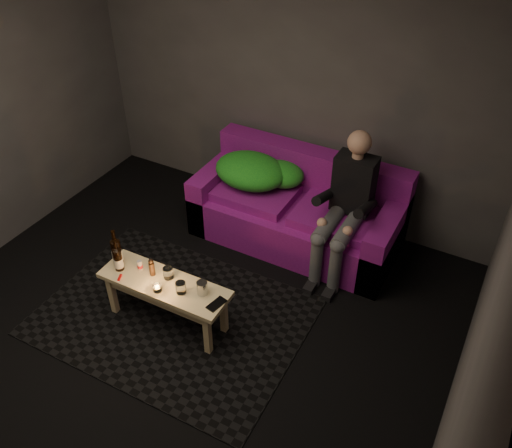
{
  "coord_description": "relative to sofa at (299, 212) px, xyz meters",
  "views": [
    {
      "loc": [
        1.9,
        -1.86,
        3.24
      ],
      "look_at": [
        0.21,
        1.22,
        0.51
      ],
      "focal_mm": 38.0,
      "sensor_mm": 36.0,
      "label": 1
    }
  ],
  "objects": [
    {
      "name": "floor",
      "position": [
        -0.33,
        -1.81,
        -0.29
      ],
      "size": [
        4.5,
        4.5,
        0.0
      ],
      "primitive_type": "plane",
      "color": "black",
      "rests_on": "ground"
    },
    {
      "name": "room",
      "position": [
        -0.33,
        -1.35,
        1.36
      ],
      "size": [
        4.5,
        4.5,
        4.5
      ],
      "color": "silver",
      "rests_on": "ground"
    },
    {
      "name": "tumbler_back",
      "position": [
        -0.44,
        -1.38,
        0.18
      ],
      "size": [
        0.1,
        0.1,
        0.09
      ],
      "primitive_type": "cylinder",
      "rotation": [
        0.0,
        0.0,
        -0.29
      ],
      "color": "white",
      "rests_on": "coffee_table"
    },
    {
      "name": "green_blanket",
      "position": [
        -0.43,
        -0.01,
        0.31
      ],
      "size": [
        0.81,
        0.55,
        0.28
      ],
      "color": "#178123",
      "rests_on": "sofa"
    },
    {
      "name": "steel_cup",
      "position": [
        -0.12,
        -1.4,
        0.19
      ],
      "size": [
        0.09,
        0.09,
        0.11
      ],
      "primitive_type": "cylinder",
      "rotation": [
        0.0,
        0.0,
        0.09
      ],
      "color": "#A9ABB0",
      "rests_on": "coffee_table"
    },
    {
      "name": "beer_bottle_b",
      "position": [
        -0.82,
        -1.49,
        0.23
      ],
      "size": [
        0.07,
        0.07,
        0.28
      ],
      "color": "black",
      "rests_on": "coffee_table"
    },
    {
      "name": "person",
      "position": [
        0.48,
        -0.15,
        0.35
      ],
      "size": [
        0.33,
        0.77,
        1.23
      ],
      "color": "black",
      "rests_on": "sofa"
    },
    {
      "name": "red_lighter",
      "position": [
        -0.75,
        -1.57,
        0.14
      ],
      "size": [
        0.04,
        0.07,
        0.01
      ],
      "primitive_type": "cube",
      "rotation": [
        0.0,
        0.0,
        0.39
      ],
      "color": "#B70C0B",
      "rests_on": "coffee_table"
    },
    {
      "name": "beer_bottle_a",
      "position": [
        -0.88,
        -1.43,
        0.25
      ],
      "size": [
        0.08,
        0.08,
        0.31
      ],
      "color": "black",
      "rests_on": "coffee_table"
    },
    {
      "name": "salt_shaker",
      "position": [
        -0.68,
        -1.41,
        0.17
      ],
      "size": [
        0.05,
        0.05,
        0.08
      ],
      "primitive_type": "cylinder",
      "rotation": [
        0.0,
        0.0,
        0.28
      ],
      "color": "silver",
      "rests_on": "coffee_table"
    },
    {
      "name": "tumbler_front",
      "position": [
        -0.26,
        -1.47,
        0.18
      ],
      "size": [
        0.09,
        0.09,
        0.09
      ],
      "primitive_type": "cylinder",
      "rotation": [
        0.0,
        0.0,
        0.27
      ],
      "color": "white",
      "rests_on": "coffee_table"
    },
    {
      "name": "sofa",
      "position": [
        0.0,
        0.0,
        0.0
      ],
      "size": [
        1.85,
        0.83,
        0.79
      ],
      "color": "#7C107E",
      "rests_on": "floor"
    },
    {
      "name": "smartphone",
      "position": [
        0.03,
        -1.45,
        0.14
      ],
      "size": [
        0.1,
        0.16,
        0.01
      ],
      "primitive_type": "cube",
      "rotation": [
        0.0,
        0.0,
        -0.2
      ],
      "color": "black",
      "rests_on": "coffee_table"
    },
    {
      "name": "pepper_mill",
      "position": [
        -0.56,
        -1.42,
        0.19
      ],
      "size": [
        0.05,
        0.05,
        0.12
      ],
      "primitive_type": "cylinder",
      "rotation": [
        0.0,
        0.0,
        0.17
      ],
      "color": "black",
      "rests_on": "coffee_table"
    },
    {
      "name": "coffee_table",
      "position": [
        -0.44,
        -1.45,
        0.06
      ],
      "size": [
        1.03,
        0.34,
        0.42
      ],
      "rotation": [
        0.0,
        0.0,
        0.02
      ],
      "color": "#E4C885",
      "rests_on": "rug"
    },
    {
      "name": "rug",
      "position": [
        -0.44,
        -1.4,
        -0.28
      ],
      "size": [
        2.08,
        1.53,
        0.01
      ],
      "primitive_type": "cube",
      "rotation": [
        0.0,
        0.0,
        0.02
      ],
      "color": "black",
      "rests_on": "floor"
    },
    {
      "name": "tealight",
      "position": [
        -0.43,
        -1.54,
        0.16
      ],
      "size": [
        0.07,
        0.07,
        0.05
      ],
      "color": "white",
      "rests_on": "coffee_table"
    }
  ]
}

